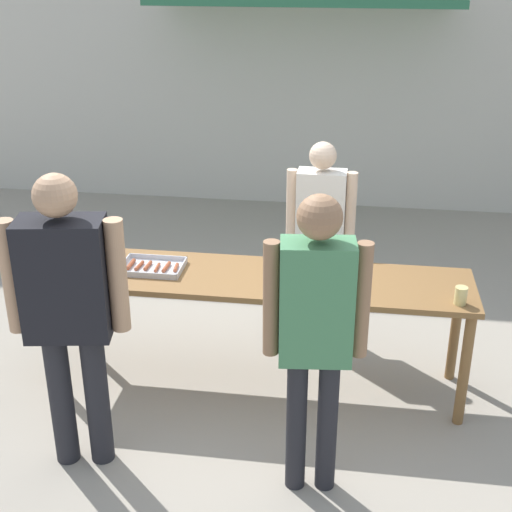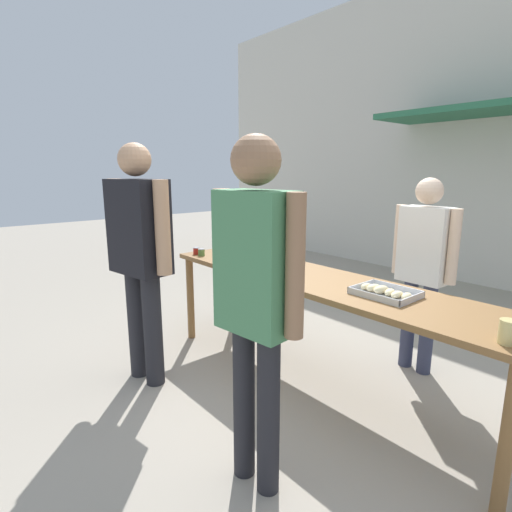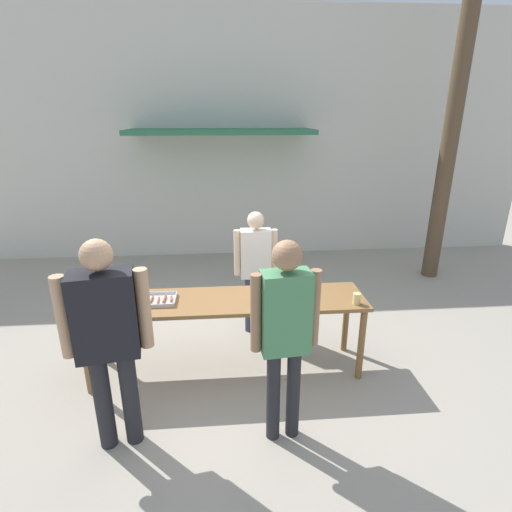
# 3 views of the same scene
# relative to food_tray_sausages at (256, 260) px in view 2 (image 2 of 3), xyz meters

# --- Properties ---
(ground_plane) EXTENTS (24.00, 24.00, 0.00)m
(ground_plane) POSITION_rel_food_tray_sausages_xyz_m (0.73, -0.01, -0.87)
(ground_plane) COLOR #A39989
(serving_table) EXTENTS (2.94, 0.67, 0.86)m
(serving_table) POSITION_rel_food_tray_sausages_xyz_m (0.73, -0.01, -0.11)
(serving_table) COLOR brown
(serving_table) RESTS_ON ground
(food_tray_sausages) EXTENTS (0.43, 0.31, 0.04)m
(food_tray_sausages) POSITION_rel_food_tray_sausages_xyz_m (0.00, 0.00, 0.00)
(food_tray_sausages) COLOR silver
(food_tray_sausages) RESTS_ON serving_table
(food_tray_buns) EXTENTS (0.38, 0.30, 0.06)m
(food_tray_buns) POSITION_rel_food_tray_sausages_xyz_m (1.28, -0.00, 0.01)
(food_tray_buns) COLOR silver
(food_tray_buns) RESTS_ON serving_table
(condiment_jar_mustard) EXTENTS (0.06, 0.06, 0.07)m
(condiment_jar_mustard) POSITION_rel_food_tray_sausages_xyz_m (-0.61, -0.23, 0.02)
(condiment_jar_mustard) COLOR #B22319
(condiment_jar_mustard) RESTS_ON serving_table
(condiment_jar_ketchup) EXTENTS (0.06, 0.06, 0.07)m
(condiment_jar_ketchup) POSITION_rel_food_tray_sausages_xyz_m (-0.52, -0.23, 0.02)
(condiment_jar_ketchup) COLOR #567A38
(condiment_jar_ketchup) RESTS_ON serving_table
(beer_cup) EXTENTS (0.08, 0.08, 0.12)m
(beer_cup) POSITION_rel_food_tray_sausages_xyz_m (2.06, -0.22, 0.05)
(beer_cup) COLOR #DBC67A
(beer_cup) RESTS_ON serving_table
(person_server_behind_table) EXTENTS (0.54, 0.21, 1.59)m
(person_server_behind_table) POSITION_rel_food_tray_sausages_xyz_m (1.11, 0.81, 0.08)
(person_server_behind_table) COLOR #333851
(person_server_behind_table) RESTS_ON ground
(person_customer_holding_hotdog) EXTENTS (0.68, 0.34, 1.84)m
(person_customer_holding_hotdog) POSITION_rel_food_tray_sausages_xyz_m (-0.20, -0.98, 0.22)
(person_customer_holding_hotdog) COLOR #232328
(person_customer_holding_hotdog) RESTS_ON ground
(person_customer_with_cup) EXTENTS (0.56, 0.25, 1.81)m
(person_customer_with_cup) POSITION_rel_food_tray_sausages_xyz_m (1.20, -1.02, 0.23)
(person_customer_with_cup) COLOR #232328
(person_customer_with_cup) RESTS_ON ground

